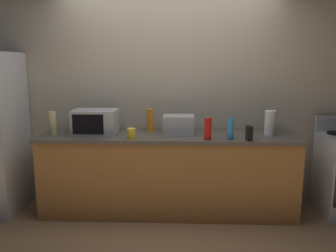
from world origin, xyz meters
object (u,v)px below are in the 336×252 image
bottle_dish_soap (150,120)px  bottle_hot_sauce (208,129)px  microwave (95,122)px  bottle_vinegar (53,123)px  mug_yellow (132,133)px  bottle_spray_cleaner (231,129)px  paper_towel_roll (270,123)px  cordless_phone (249,133)px  toaster_oven (178,125)px

bottle_dish_soap → bottle_hot_sauce: bottle_dish_soap is taller
microwave → bottle_dish_soap: (0.60, 0.16, -0.00)m
bottle_vinegar → mug_yellow: size_ratio=2.36×
bottle_spray_cleaner → bottle_hot_sauce: size_ratio=0.99×
microwave → bottle_dish_soap: 0.62m
paper_towel_roll → bottle_spray_cleaner: paper_towel_roll is taller
cordless_phone → microwave: bearing=166.3°
bottle_hot_sauce → paper_towel_roll: bearing=21.4°
bottle_spray_cleaner → bottle_dish_soap: 0.96m
microwave → bottle_vinegar: (-0.46, -0.08, -0.01)m
paper_towel_roll → bottle_vinegar: (-2.39, -0.08, -0.01)m
microwave → bottle_vinegar: microwave is taller
cordless_phone → bottle_hot_sauce: 0.42m
paper_towel_roll → cordless_phone: bearing=-133.9°
bottle_vinegar → bottle_spray_cleaner: (1.93, -0.17, -0.02)m
microwave → bottle_hot_sauce: (1.24, -0.27, -0.02)m
toaster_oven → cordless_phone: size_ratio=2.27×
toaster_oven → microwave: bearing=-179.2°
cordless_phone → bottle_hot_sauce: (-0.42, 0.02, 0.04)m
paper_towel_roll → bottle_spray_cleaner: size_ratio=1.19×
bottle_spray_cleaner → bottle_dish_soap: (-0.87, 0.41, 0.02)m
bottle_vinegar → bottle_dish_soap: 1.08m
bottle_spray_cleaner → bottle_hot_sauce: bottle_hot_sauce is taller
paper_towel_roll → mug_yellow: paper_towel_roll is taller
paper_towel_roll → bottle_dish_soap: (-1.34, 0.15, -0.00)m
cordless_phone → bottle_dish_soap: (-1.06, 0.44, 0.06)m
toaster_oven → bottle_vinegar: bearing=-176.3°
microwave → toaster_oven: microwave is taller
toaster_oven → bottle_hot_sauce: bearing=-42.9°
mug_yellow → cordless_phone: bearing=-1.8°
microwave → cordless_phone: (1.66, -0.29, -0.06)m
toaster_oven → bottle_dish_soap: size_ratio=1.29×
paper_towel_roll → bottle_vinegar: size_ratio=1.04×
bottle_hot_sauce → bottle_vinegar: bearing=173.5°
microwave → paper_towel_roll: bearing=0.1°
mug_yellow → microwave: bearing=150.6°
microwave → cordless_phone: microwave is taller
cordless_phone → bottle_dish_soap: bottle_dish_soap is taller
bottle_spray_cleaner → bottle_hot_sauce: bearing=-175.4°
toaster_oven → bottle_dish_soap: 0.36m
microwave → toaster_oven: 0.93m
microwave → cordless_phone: size_ratio=3.20×
cordless_phone → bottle_hot_sauce: size_ratio=0.66×
microwave → bottle_spray_cleaner: bearing=-9.8°
bottle_spray_cleaner → mug_yellow: 1.03m
bottle_spray_cleaner → mug_yellow: bearing=179.7°
paper_towel_roll → bottle_spray_cleaner: (-0.47, -0.26, -0.02)m
bottle_vinegar → bottle_spray_cleaner: 1.94m
microwave → bottle_hot_sauce: 1.27m
mug_yellow → bottle_spray_cleaner: bearing=-0.3°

